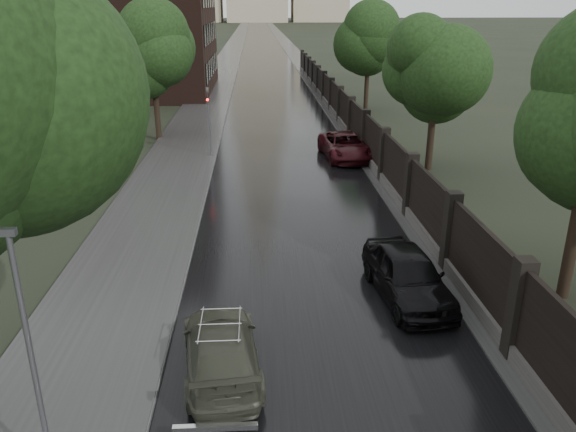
{
  "coord_description": "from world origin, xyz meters",
  "views": [
    {
      "loc": [
        -1.64,
        -6.52,
        8.24
      ],
      "look_at": [
        -0.62,
        11.34,
        1.5
      ],
      "focal_mm": 35.0,
      "sensor_mm": 36.0,
      "label": 1
    }
  ],
  "objects_px": {
    "lamp_post": "(33,365)",
    "volga_sedan": "(221,349)",
    "tree_right_c": "(368,49)",
    "tree_right_b": "(436,75)",
    "tree_left_far": "(152,56)",
    "traffic_light": "(208,116)",
    "car_right_far": "(345,146)",
    "car_right_near": "(408,275)"
  },
  "relations": [
    {
      "from": "lamp_post",
      "to": "volga_sedan",
      "type": "height_order",
      "value": "lamp_post"
    },
    {
      "from": "lamp_post",
      "to": "car_right_near",
      "type": "height_order",
      "value": "lamp_post"
    },
    {
      "from": "volga_sedan",
      "to": "car_right_far",
      "type": "height_order",
      "value": "car_right_far"
    },
    {
      "from": "tree_right_c",
      "to": "lamp_post",
      "type": "relative_size",
      "value": 1.37
    },
    {
      "from": "tree_left_far",
      "to": "lamp_post",
      "type": "distance_m",
      "value": 28.73
    },
    {
      "from": "lamp_post",
      "to": "tree_left_far",
      "type": "bearing_deg",
      "value": 95.21
    },
    {
      "from": "car_right_near",
      "to": "car_right_far",
      "type": "relative_size",
      "value": 0.87
    },
    {
      "from": "car_right_near",
      "to": "car_right_far",
      "type": "height_order",
      "value": "car_right_near"
    },
    {
      "from": "tree_right_b",
      "to": "tree_right_c",
      "type": "relative_size",
      "value": 1.0
    },
    {
      "from": "tree_right_c",
      "to": "traffic_light",
      "type": "distance_m",
      "value": 19.26
    },
    {
      "from": "lamp_post",
      "to": "traffic_light",
      "type": "xyz_separation_m",
      "value": [
        1.1,
        23.49,
        -0.27
      ]
    },
    {
      "from": "tree_left_far",
      "to": "lamp_post",
      "type": "height_order",
      "value": "tree_left_far"
    },
    {
      "from": "lamp_post",
      "to": "car_right_far",
      "type": "bearing_deg",
      "value": 69.08
    },
    {
      "from": "tree_right_b",
      "to": "car_right_far",
      "type": "xyz_separation_m",
      "value": [
        -4.1,
        2.52,
        -4.23
      ]
    },
    {
      "from": "tree_right_c",
      "to": "tree_right_b",
      "type": "bearing_deg",
      "value": -90.0
    },
    {
      "from": "tree_left_far",
      "to": "car_right_near",
      "type": "relative_size",
      "value": 1.66
    },
    {
      "from": "tree_right_b",
      "to": "lamp_post",
      "type": "distance_m",
      "value": 24.33
    },
    {
      "from": "lamp_post",
      "to": "volga_sedan",
      "type": "distance_m",
      "value": 4.84
    },
    {
      "from": "lamp_post",
      "to": "volga_sedan",
      "type": "bearing_deg",
      "value": 49.89
    },
    {
      "from": "tree_right_b",
      "to": "traffic_light",
      "type": "bearing_deg",
      "value": 165.76
    },
    {
      "from": "tree_left_far",
      "to": "tree_right_b",
      "type": "height_order",
      "value": "tree_left_far"
    },
    {
      "from": "car_right_near",
      "to": "volga_sedan",
      "type": "bearing_deg",
      "value": -154.09
    },
    {
      "from": "tree_left_far",
      "to": "traffic_light",
      "type": "distance_m",
      "value": 6.84
    },
    {
      "from": "traffic_light",
      "to": "tree_left_far",
      "type": "bearing_deg",
      "value": 126.47
    },
    {
      "from": "tree_left_far",
      "to": "tree_right_b",
      "type": "xyz_separation_m",
      "value": [
        15.5,
        -8.0,
        -0.29
      ]
    },
    {
      "from": "lamp_post",
      "to": "traffic_light",
      "type": "relative_size",
      "value": 1.28
    },
    {
      "from": "car_right_near",
      "to": "car_right_far",
      "type": "bearing_deg",
      "value": 81.74
    },
    {
      "from": "tree_left_far",
      "to": "car_right_near",
      "type": "distance_m",
      "value": 24.74
    },
    {
      "from": "tree_right_c",
      "to": "traffic_light",
      "type": "bearing_deg",
      "value": -128.18
    },
    {
      "from": "tree_left_far",
      "to": "volga_sedan",
      "type": "relative_size",
      "value": 1.72
    },
    {
      "from": "lamp_post",
      "to": "tree_right_c",
      "type": "bearing_deg",
      "value": 71.48
    },
    {
      "from": "volga_sedan",
      "to": "tree_left_far",
      "type": "bearing_deg",
      "value": -84.28
    },
    {
      "from": "tree_left_far",
      "to": "car_right_near",
      "type": "xyz_separation_m",
      "value": [
        10.75,
        -21.83,
        -4.48
      ]
    },
    {
      "from": "tree_left_far",
      "to": "volga_sedan",
      "type": "height_order",
      "value": "tree_left_far"
    },
    {
      "from": "tree_left_far",
      "to": "volga_sedan",
      "type": "xyz_separation_m",
      "value": [
        5.43,
        -25.14,
        -4.62
      ]
    },
    {
      "from": "tree_right_c",
      "to": "car_right_near",
      "type": "bearing_deg",
      "value": -98.48
    },
    {
      "from": "tree_right_b",
      "to": "volga_sedan",
      "type": "height_order",
      "value": "tree_right_b"
    },
    {
      "from": "traffic_light",
      "to": "lamp_post",
      "type": "bearing_deg",
      "value": -92.68
    },
    {
      "from": "car_right_far",
      "to": "tree_left_far",
      "type": "bearing_deg",
      "value": 149.28
    },
    {
      "from": "traffic_light",
      "to": "volga_sedan",
      "type": "bearing_deg",
      "value": -85.09
    },
    {
      "from": "tree_left_far",
      "to": "traffic_light",
      "type": "height_order",
      "value": "tree_left_far"
    },
    {
      "from": "volga_sedan",
      "to": "car_right_far",
      "type": "bearing_deg",
      "value": -113.35
    }
  ]
}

